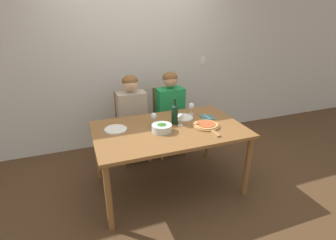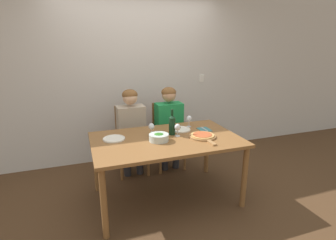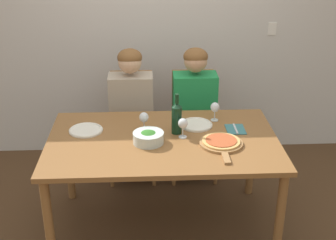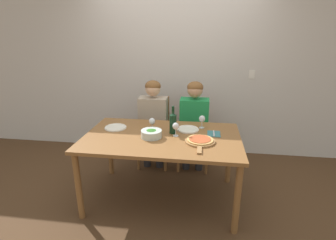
# 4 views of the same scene
# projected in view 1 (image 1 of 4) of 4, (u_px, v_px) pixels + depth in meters

# --- Properties ---
(ground_plane) EXTENTS (40.00, 40.00, 0.00)m
(ground_plane) POSITION_uv_depth(u_px,v_px,m) (169.00, 185.00, 3.24)
(ground_plane) COLOR #4C331E
(back_wall) EXTENTS (10.00, 0.06, 2.70)m
(back_wall) POSITION_uv_depth(u_px,v_px,m) (137.00, 57.00, 3.91)
(back_wall) COLOR silver
(back_wall) RESTS_ON ground
(dining_table) EXTENTS (1.67, 1.03, 0.78)m
(dining_table) POSITION_uv_depth(u_px,v_px,m) (169.00, 135.00, 2.97)
(dining_table) COLOR brown
(dining_table) RESTS_ON ground
(chair_left) EXTENTS (0.42, 0.42, 0.97)m
(chair_left) POSITION_uv_depth(u_px,v_px,m) (131.00, 123.00, 3.72)
(chair_left) COLOR brown
(chair_left) RESTS_ON ground
(chair_right) EXTENTS (0.42, 0.42, 0.97)m
(chair_right) POSITION_uv_depth(u_px,v_px,m) (168.00, 118.00, 3.90)
(chair_right) COLOR brown
(chair_right) RESTS_ON ground
(person_woman) EXTENTS (0.47, 0.51, 1.23)m
(person_woman) POSITION_uv_depth(u_px,v_px,m) (132.00, 111.00, 3.53)
(person_woman) COLOR #28282D
(person_woman) RESTS_ON ground
(person_man) EXTENTS (0.47, 0.51, 1.23)m
(person_man) POSITION_uv_depth(u_px,v_px,m) (171.00, 106.00, 3.71)
(person_man) COLOR #28282D
(person_man) RESTS_ON ground
(wine_bottle) EXTENTS (0.08, 0.08, 0.31)m
(wine_bottle) POSITION_uv_depth(u_px,v_px,m) (175.00, 114.00, 3.01)
(wine_bottle) COLOR black
(wine_bottle) RESTS_ON dining_table
(broccoli_bowl) EXTENTS (0.22, 0.22, 0.09)m
(broccoli_bowl) POSITION_uv_depth(u_px,v_px,m) (162.00, 128.00, 2.84)
(broccoli_bowl) COLOR silver
(broccoli_bowl) RESTS_ON dining_table
(dinner_plate_left) EXTENTS (0.25, 0.25, 0.02)m
(dinner_plate_left) POSITION_uv_depth(u_px,v_px,m) (116.00, 129.00, 2.89)
(dinner_plate_left) COLOR silver
(dinner_plate_left) RESTS_ON dining_table
(dinner_plate_right) EXTENTS (0.25, 0.25, 0.02)m
(dinner_plate_right) POSITION_uv_depth(u_px,v_px,m) (183.00, 117.00, 3.21)
(dinner_plate_right) COLOR silver
(dinner_plate_right) RESTS_ON dining_table
(pizza_on_board) EXTENTS (0.31, 0.45, 0.04)m
(pizza_on_board) POSITION_uv_depth(u_px,v_px,m) (206.00, 125.00, 2.97)
(pizza_on_board) COLOR #9E7042
(pizza_on_board) RESTS_ON dining_table
(wine_glass_left) EXTENTS (0.07, 0.07, 0.15)m
(wine_glass_left) POSITION_uv_depth(u_px,v_px,m) (154.00, 117.00, 2.97)
(wine_glass_left) COLOR silver
(wine_glass_left) RESTS_ON dining_table
(wine_glass_right) EXTENTS (0.07, 0.07, 0.15)m
(wine_glass_right) POSITION_uv_depth(u_px,v_px,m) (192.00, 106.00, 3.30)
(wine_glass_right) COLOR silver
(wine_glass_right) RESTS_ON dining_table
(wine_glass_centre) EXTENTS (0.07, 0.07, 0.15)m
(wine_glass_centre) POSITION_uv_depth(u_px,v_px,m) (181.00, 117.00, 2.96)
(wine_glass_centre) COLOR silver
(wine_glass_centre) RESTS_ON dining_table
(fork_on_napkin) EXTENTS (0.14, 0.18, 0.01)m
(fork_on_napkin) POSITION_uv_depth(u_px,v_px,m) (207.00, 117.00, 3.23)
(fork_on_napkin) COLOR #387075
(fork_on_napkin) RESTS_ON dining_table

